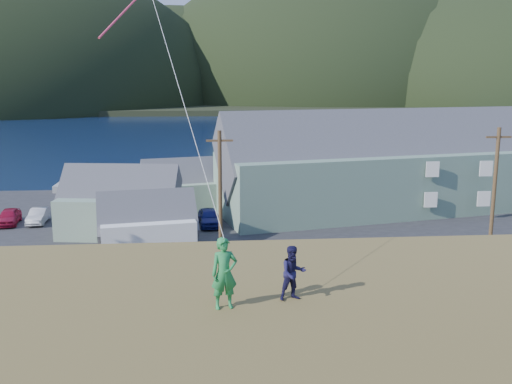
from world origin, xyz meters
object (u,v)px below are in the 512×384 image
wharf (172,178)px  shed_white (148,225)px  lodge (393,164)px  shed_palegreen_near (120,203)px  kite_flyer_navy (293,273)px  shed_palegreen_far (190,186)px  kite_flyer_green (224,273)px

wharf → shed_white: 30.64m
lodge → shed_palegreen_near: (-25.52, -6.65, -2.00)m
wharf → shed_palegreen_near: size_ratio=2.49×
lodge → kite_flyer_navy: bearing=-124.0°
wharf → shed_palegreen_far: size_ratio=2.51×
shed_white → kite_flyer_green: (4.97, -27.97, 5.90)m
shed_palegreen_far → shed_palegreen_near: bearing=-136.3°
shed_palegreen_far → kite_flyer_navy: kite_flyer_navy is taller
shed_palegreen_far → kite_flyer_green: size_ratio=5.67×
lodge → kite_flyer_green: 44.26m
kite_flyer_green → kite_flyer_navy: (1.80, 0.40, -0.19)m
shed_white → kite_flyer_green: kite_flyer_green is taller
wharf → kite_flyer_green: (5.13, -58.56, 7.66)m
shed_palegreen_near → shed_white: bearing=-55.9°
wharf → kite_flyer_navy: kite_flyer_navy is taller
wharf → shed_palegreen_far: bearing=-79.8°
wharf → shed_palegreen_near: bearing=-96.2°
shed_white → kite_flyer_green: 29.01m
kite_flyer_green → kite_flyer_navy: size_ratio=1.26×
lodge → kite_flyer_green: lodge is taller
lodge → kite_flyer_navy: size_ratio=24.49×
shed_palegreen_near → kite_flyer_green: size_ratio=5.71×
lodge → kite_flyer_green: (-17.70, -40.42, 3.45)m
lodge → shed_palegreen_near: lodge is taller
kite_flyer_green → kite_flyer_navy: kite_flyer_green is taller
lodge → shed_palegreen_near: size_ratio=3.41×
kite_flyer_navy → wharf: bearing=83.4°
shed_white → kite_flyer_green: bearing=-89.8°
shed_palegreen_far → kite_flyer_navy: 42.61m
shed_palegreen_near → kite_flyer_navy: (9.62, -33.37, 5.27)m
shed_white → shed_palegreen_far: shed_palegreen_far is taller
lodge → shed_white: size_ratio=4.51×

